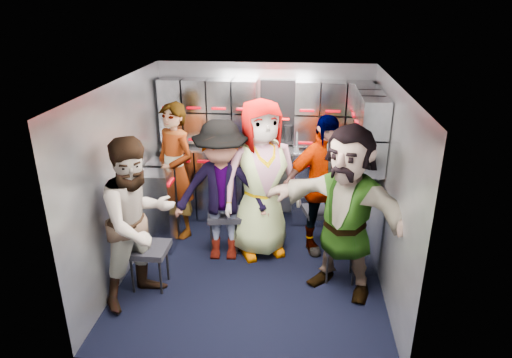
# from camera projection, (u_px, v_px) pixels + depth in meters

# --- Properties ---
(floor) EXTENTS (3.00, 3.00, 0.00)m
(floor) POSITION_uv_depth(u_px,v_px,m) (253.00, 269.00, 5.18)
(floor) COLOR black
(floor) RESTS_ON ground
(wall_back) EXTENTS (2.80, 0.04, 2.10)m
(wall_back) POSITION_uv_depth(u_px,v_px,m) (264.00, 141.00, 6.17)
(wall_back) COLOR gray
(wall_back) RESTS_ON ground
(wall_left) EXTENTS (0.04, 3.00, 2.10)m
(wall_left) POSITION_uv_depth(u_px,v_px,m) (124.00, 179.00, 4.92)
(wall_left) COLOR gray
(wall_left) RESTS_ON ground
(wall_right) EXTENTS (0.04, 3.00, 2.10)m
(wall_right) POSITION_uv_depth(u_px,v_px,m) (389.00, 190.00, 4.66)
(wall_right) COLOR gray
(wall_right) RESTS_ON ground
(ceiling) EXTENTS (2.80, 3.00, 0.02)m
(ceiling) POSITION_uv_depth(u_px,v_px,m) (252.00, 84.00, 4.39)
(ceiling) COLOR silver
(ceiling) RESTS_ON wall_back
(cart_bank_back) EXTENTS (2.68, 0.38, 0.99)m
(cart_bank_back) POSITION_uv_depth(u_px,v_px,m) (263.00, 185.00, 6.19)
(cart_bank_back) COLOR gray
(cart_bank_back) RESTS_ON ground
(cart_bank_left) EXTENTS (0.38, 0.76, 0.99)m
(cart_bank_left) POSITION_uv_depth(u_px,v_px,m) (162.00, 204.00, 5.62)
(cart_bank_left) COLOR gray
(cart_bank_left) RESTS_ON ground
(counter) EXTENTS (2.68, 0.42, 0.03)m
(counter) POSITION_uv_depth(u_px,v_px,m) (263.00, 149.00, 5.99)
(counter) COLOR silver
(counter) RESTS_ON cart_bank_back
(locker_bank_back) EXTENTS (2.68, 0.28, 0.82)m
(locker_bank_back) POSITION_uv_depth(u_px,v_px,m) (264.00, 112.00, 5.86)
(locker_bank_back) COLOR gray
(locker_bank_back) RESTS_ON wall_back
(locker_bank_right) EXTENTS (0.28, 1.00, 0.82)m
(locker_bank_right) POSITION_uv_depth(u_px,v_px,m) (369.00, 129.00, 5.15)
(locker_bank_right) COLOR gray
(locker_bank_right) RESTS_ON wall_right
(right_cabinet) EXTENTS (0.28, 1.20, 1.00)m
(right_cabinet) POSITION_uv_depth(u_px,v_px,m) (362.00, 211.00, 5.43)
(right_cabinet) COLOR gray
(right_cabinet) RESTS_ON ground
(coffee_niche) EXTENTS (0.46, 0.16, 0.84)m
(coffee_niche) POSITION_uv_depth(u_px,v_px,m) (278.00, 113.00, 5.91)
(coffee_niche) COLOR black
(coffee_niche) RESTS_ON wall_back
(red_latch_strip) EXTENTS (2.60, 0.02, 0.03)m
(red_latch_strip) POSITION_uv_depth(u_px,v_px,m) (262.00, 164.00, 5.86)
(red_latch_strip) COLOR #AA000B
(red_latch_strip) RESTS_ON cart_bank_back
(jump_seat_near_left) EXTENTS (0.41, 0.39, 0.48)m
(jump_seat_near_left) POSITION_uv_depth(u_px,v_px,m) (148.00, 251.00, 4.74)
(jump_seat_near_left) COLOR black
(jump_seat_near_left) RESTS_ON ground
(jump_seat_mid_left) EXTENTS (0.47, 0.45, 0.49)m
(jump_seat_mid_left) POSITION_uv_depth(u_px,v_px,m) (225.00, 217.00, 5.46)
(jump_seat_mid_left) COLOR black
(jump_seat_mid_left) RESTS_ON ground
(jump_seat_center) EXTENTS (0.44, 0.42, 0.49)m
(jump_seat_center) POSITION_uv_depth(u_px,v_px,m) (262.00, 212.00, 5.57)
(jump_seat_center) COLOR black
(jump_seat_center) RESTS_ON ground
(jump_seat_mid_right) EXTENTS (0.46, 0.45, 0.45)m
(jump_seat_mid_right) POSITION_uv_depth(u_px,v_px,m) (320.00, 213.00, 5.63)
(jump_seat_mid_right) COLOR black
(jump_seat_mid_right) RESTS_ON ground
(jump_seat_near_right) EXTENTS (0.41, 0.40, 0.44)m
(jump_seat_near_right) POSITION_uv_depth(u_px,v_px,m) (341.00, 247.00, 4.88)
(jump_seat_near_right) COLOR black
(jump_seat_near_right) RESTS_ON ground
(attendant_standing) EXTENTS (0.75, 0.71, 1.72)m
(attendant_standing) POSITION_uv_depth(u_px,v_px,m) (175.00, 171.00, 5.66)
(attendant_standing) COLOR black
(attendant_standing) RESTS_ON ground
(attendant_arc_a) EXTENTS (1.01, 1.06, 1.72)m
(attendant_arc_a) POSITION_uv_depth(u_px,v_px,m) (138.00, 222.00, 4.41)
(attendant_arc_a) COLOR black
(attendant_arc_a) RESTS_ON ground
(attendant_arc_b) EXTENTS (1.11, 0.69, 1.67)m
(attendant_arc_b) POSITION_uv_depth(u_px,v_px,m) (222.00, 192.00, 5.14)
(attendant_arc_b) COLOR black
(attendant_arc_b) RESTS_ON ground
(attendant_arc_c) EXTENTS (1.07, 0.91, 1.87)m
(attendant_arc_c) POSITION_uv_depth(u_px,v_px,m) (261.00, 180.00, 5.21)
(attendant_arc_c) COLOR black
(attendant_arc_c) RESTS_ON ground
(attendant_arc_d) EXTENTS (1.07, 0.74, 1.68)m
(attendant_arc_d) POSITION_uv_depth(u_px,v_px,m) (322.00, 185.00, 5.29)
(attendant_arc_d) COLOR black
(attendant_arc_d) RESTS_ON ground
(attendant_arc_e) EXTENTS (1.71, 1.29, 1.80)m
(attendant_arc_e) POSITION_uv_depth(u_px,v_px,m) (346.00, 212.00, 4.52)
(attendant_arc_e) COLOR black
(attendant_arc_e) RESTS_ON ground
(bottle_left) EXTENTS (0.06, 0.06, 0.27)m
(bottle_left) POSITION_uv_depth(u_px,v_px,m) (234.00, 138.00, 5.92)
(bottle_left) COLOR white
(bottle_left) RESTS_ON counter
(bottle_mid) EXTENTS (0.06, 0.06, 0.25)m
(bottle_mid) POSITION_uv_depth(u_px,v_px,m) (237.00, 139.00, 5.92)
(bottle_mid) COLOR white
(bottle_mid) RESTS_ON counter
(bottle_right) EXTENTS (0.06, 0.06, 0.25)m
(bottle_right) POSITION_uv_depth(u_px,v_px,m) (297.00, 141.00, 5.85)
(bottle_right) COLOR white
(bottle_right) RESTS_ON counter
(cup_left) EXTENTS (0.08, 0.08, 0.09)m
(cup_left) POSITION_uv_depth(u_px,v_px,m) (169.00, 143.00, 6.03)
(cup_left) COLOR #C8B28D
(cup_left) RESTS_ON counter
(cup_right) EXTENTS (0.08, 0.08, 0.11)m
(cup_right) POSITION_uv_depth(u_px,v_px,m) (355.00, 148.00, 5.80)
(cup_right) COLOR #C8B28D
(cup_right) RESTS_ON counter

